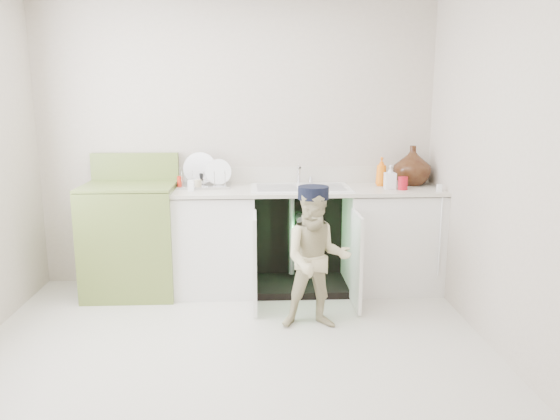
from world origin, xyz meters
name	(u,v)px	position (x,y,z in m)	size (l,w,h in m)	color
ground	(234,350)	(0.00, 0.00, 0.00)	(3.50, 3.50, 0.00)	#BEB5A7
room_shell	(230,165)	(0.00, 0.00, 1.25)	(6.00, 5.50, 1.26)	beige
counter_run	(305,235)	(0.59, 1.21, 0.48)	(2.44, 1.02, 1.25)	silver
avocado_stove	(132,237)	(-0.90, 1.18, 0.49)	(0.76, 0.65, 1.18)	olive
repair_worker	(316,258)	(0.59, 0.37, 0.53)	(0.51, 0.70, 1.05)	beige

